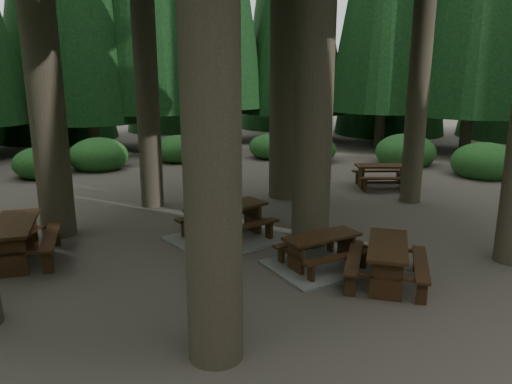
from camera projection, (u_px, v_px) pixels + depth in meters
name	position (u px, v px, depth m)	size (l,w,h in m)	color
ground	(283.00, 253.00, 10.81)	(80.00, 80.00, 0.00)	#4F4940
picnic_table_a	(321.00, 257.00, 10.01)	(2.07, 1.74, 0.68)	gray
picnic_table_b	(16.00, 236.00, 10.19)	(1.93, 2.24, 0.86)	black
picnic_table_c	(227.00, 228.00, 11.57)	(2.76, 2.42, 0.82)	gray
picnic_table_d	(383.00, 173.00, 16.46)	(2.20, 2.04, 0.76)	black
picnic_table_e	(387.00, 257.00, 9.20)	(2.28, 2.30, 0.78)	black
shrub_ring	(294.00, 222.00, 11.67)	(23.86, 24.64, 1.49)	#1E5722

